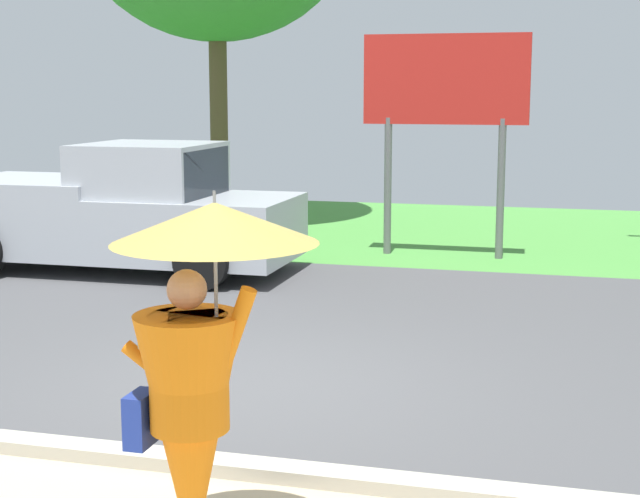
% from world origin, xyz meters
% --- Properties ---
extents(ground_plane, '(40.00, 22.00, 0.20)m').
position_xyz_m(ground_plane, '(0.00, 2.95, -0.05)').
color(ground_plane, '#4C4C4F').
extents(monk_pedestrian, '(1.13, 1.11, 2.13)m').
position_xyz_m(monk_pedestrian, '(0.86, -3.28, 1.15)').
color(monk_pedestrian, orange).
rests_on(monk_pedestrian, ground_plane).
extents(pickup_truck, '(5.20, 2.28, 1.88)m').
position_xyz_m(pickup_truck, '(-3.63, 4.75, 0.87)').
color(pickup_truck, '#ADB2BA').
rests_on(pickup_truck, ground_plane).
extents(roadside_billboard, '(2.60, 0.12, 3.50)m').
position_xyz_m(roadside_billboard, '(0.77, 7.19, 2.55)').
color(roadside_billboard, slate).
rests_on(roadside_billboard, ground_plane).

